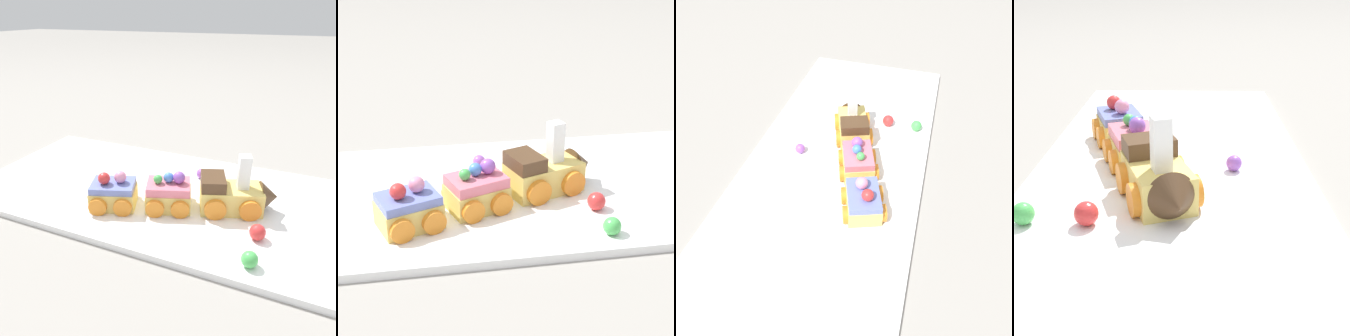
{
  "view_description": "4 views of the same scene",
  "coord_description": "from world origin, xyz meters",
  "views": [
    {
      "loc": [
        0.18,
        -0.5,
        0.33
      ],
      "look_at": [
        -0.02,
        -0.03,
        0.08
      ],
      "focal_mm": 35.0,
      "sensor_mm": 36.0,
      "label": 1
    },
    {
      "loc": [
        -0.08,
        -0.72,
        0.39
      ],
      "look_at": [
        0.04,
        -0.01,
        0.05
      ],
      "focal_mm": 60.0,
      "sensor_mm": 36.0,
      "label": 2
    },
    {
      "loc": [
        -0.45,
        -0.15,
        0.48
      ],
      "look_at": [
        -0.03,
        -0.03,
        0.04
      ],
      "focal_mm": 35.0,
      "sensor_mm": 36.0,
      "label": 3
    },
    {
      "loc": [
        0.56,
        0.03,
        0.25
      ],
      "look_at": [
        0.05,
        0.01,
        0.03
      ],
      "focal_mm": 50.0,
      "sensor_mm": 36.0,
      "label": 4
    }
  ],
  "objects": [
    {
      "name": "gumball_green",
      "position": [
        0.15,
        -0.14,
        0.02
      ],
      "size": [
        0.02,
        0.02,
        0.02
      ],
      "primitive_type": "sphere",
      "color": "#4CBC56",
      "rests_on": "display_board"
    },
    {
      "name": "gumball_purple",
      "position": [
        0.01,
        0.08,
        0.02
      ],
      "size": [
        0.02,
        0.02,
        0.02
      ],
      "primitive_type": "sphere",
      "color": "#9956C6",
      "rests_on": "display_board"
    },
    {
      "name": "cake_train_locomotive",
      "position": [
        0.1,
        -0.01,
        0.04
      ],
      "size": [
        0.14,
        0.1,
        0.1
      ],
      "rotation": [
        0.0,
        0.0,
        0.35
      ],
      "color": "#EACC66",
      "rests_on": "display_board"
    },
    {
      "name": "cake_car_blueberry",
      "position": [
        -0.1,
        -0.08,
        0.04
      ],
      "size": [
        0.09,
        0.09,
        0.07
      ],
      "rotation": [
        0.0,
        0.0,
        0.35
      ],
      "color": "#EACC66",
      "rests_on": "display_board"
    },
    {
      "name": "cake_car_strawberry",
      "position": [
        -0.01,
        -0.05,
        0.04
      ],
      "size": [
        0.09,
        0.09,
        0.07
      ],
      "rotation": [
        0.0,
        0.0,
        0.35
      ],
      "color": "#EACC66",
      "rests_on": "display_board"
    },
    {
      "name": "gumball_red",
      "position": [
        0.15,
        -0.08,
        0.02
      ],
      "size": [
        0.03,
        0.03,
        0.03
      ],
      "primitive_type": "sphere",
      "color": "red",
      "rests_on": "display_board"
    },
    {
      "name": "ground_plane",
      "position": [
        0.0,
        0.0,
        0.0
      ],
      "size": [
        10.0,
        10.0,
        0.0
      ],
      "primitive_type": "plane",
      "color": "gray"
    },
    {
      "name": "display_board",
      "position": [
        0.0,
        0.0,
        0.01
      ],
      "size": [
        0.82,
        0.36,
        0.01
      ],
      "primitive_type": "cube",
      "color": "white",
      "rests_on": "ground_plane"
    }
  ]
}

